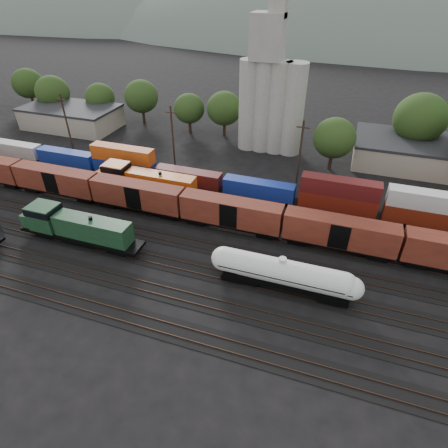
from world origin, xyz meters
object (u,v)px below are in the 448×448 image
(orange_locomotive, at_px, (143,181))
(grain_silo, at_px, (271,97))
(green_locomotive, at_px, (73,226))
(tank_car_a, at_px, (281,272))

(orange_locomotive, distance_m, grain_silo, 31.38)
(green_locomotive, distance_m, tank_car_a, 29.42)
(orange_locomotive, bearing_deg, tank_car_a, -29.29)
(green_locomotive, bearing_deg, orange_locomotive, 79.85)
(green_locomotive, distance_m, grain_silo, 45.60)
(green_locomotive, relative_size, grain_silo, 0.64)
(grain_silo, bearing_deg, tank_car_a, -74.54)
(orange_locomotive, height_order, grain_silo, grain_silo)
(tank_car_a, xyz_separation_m, orange_locomotive, (-26.74, 15.00, 0.08))
(tank_car_a, distance_m, grain_silo, 43.39)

